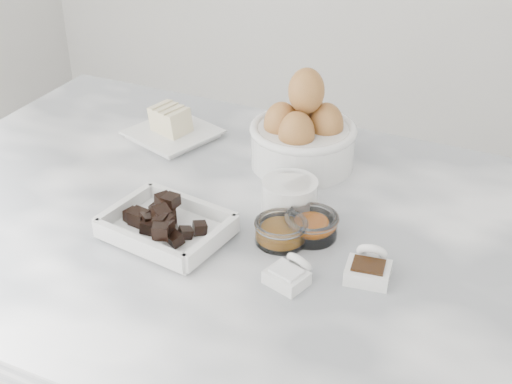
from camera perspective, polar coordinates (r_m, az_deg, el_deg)
marble_slab at (r=1.14m, az=-1.55°, el=-3.06°), size 1.20×0.80×0.04m
chocolate_dish at (r=1.09m, az=-7.18°, el=-2.56°), size 0.20×0.16×0.05m
butter_plate at (r=1.38m, az=-6.78°, el=5.16°), size 0.19×0.19×0.06m
sugar_ramekin at (r=1.14m, az=2.71°, el=-0.21°), size 0.09×0.09×0.05m
egg_bowl at (r=1.26m, az=3.79°, el=4.62°), size 0.19×0.19×0.18m
honey_bowl at (r=1.07m, az=2.02°, el=-3.13°), size 0.08×0.08×0.04m
zest_bowl at (r=1.09m, az=4.45°, el=-2.63°), size 0.08×0.08×0.04m
vanilla_spoon at (r=1.02m, az=9.02°, el=-5.95°), size 0.07×0.08×0.05m
salt_spoon at (r=1.00m, az=2.72°, el=-6.52°), size 0.06×0.08×0.04m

